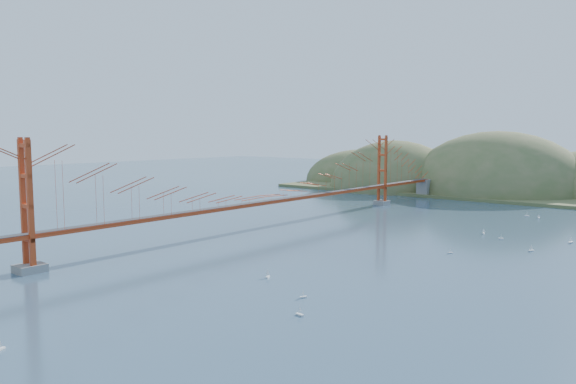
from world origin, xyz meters
The scene contains 14 objects.
ground centered at (0.00, 0.00, 0.00)m, with size 320.00×320.00×0.00m, color #324D65.
bridge centered at (0.00, 0.18, 7.01)m, with size 2.20×94.40×12.00m.
far_headlands centered at (2.21, 68.52, 0.00)m, with size 84.00×58.00×25.00m.
sailboat_8 centered at (26.20, 11.74, 0.14)m, with size 0.55×0.55×0.62m.
sailboat_2 centered at (25.30, -24.15, 0.16)m, with size 0.63×0.54×0.72m.
sailboat_15 centered at (24.92, 30.95, 0.14)m, with size 0.43×0.53×0.62m.
sailboat_6 centered at (17.12, -18.16, 0.15)m, with size 0.60×0.61×0.69m.
sailboat_10 centered at (16.16, -39.49, 0.15)m, with size 0.60×0.62×0.70m.
sailboat_4 centered at (32.95, 14.32, 0.16)m, with size 0.60×0.65×0.73m.
sailboat_12 centered at (23.02, 31.92, 0.16)m, with size 0.62×0.53×0.72m.
sailboat_1 centered at (23.46, 13.74, 0.15)m, with size 0.56×0.59×0.66m.
sailboat_14 centered at (24.94, 0.72, 0.14)m, with size 0.56×0.56×0.59m.
sailboat_extra_0 centered at (22.98, -20.81, 0.14)m, with size 0.55×0.55×0.61m.
sailboat_extra_1 centered at (30.90, 6.98, 0.15)m, with size 0.63×0.63×0.68m.
Camera 1 is at (47.72, -52.45, 12.04)m, focal length 35.00 mm.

